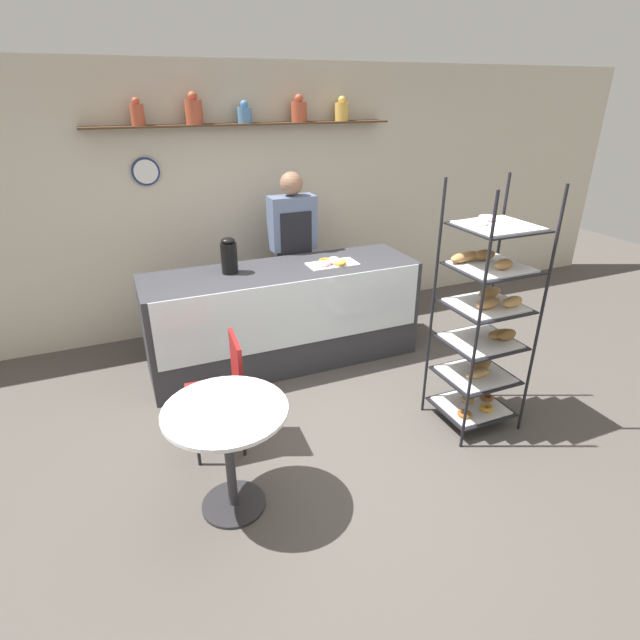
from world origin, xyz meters
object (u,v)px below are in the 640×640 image
at_px(cafe_table, 227,434).
at_px(coffee_carafe, 229,256).
at_px(person_worker, 293,250).
at_px(cafe_chair, 225,383).
at_px(donut_tray_counter, 333,262).
at_px(pastry_rack, 484,318).

height_order(cafe_table, coffee_carafe, coffee_carafe).
distance_m(person_worker, cafe_chair, 1.98).
height_order(coffee_carafe, donut_tray_counter, coffee_carafe).
bearing_deg(pastry_rack, cafe_table, -175.19).
bearing_deg(donut_tray_counter, cafe_chair, -142.28).
relative_size(person_worker, cafe_table, 2.32).
relative_size(coffee_carafe, donut_tray_counter, 0.69).
bearing_deg(cafe_table, cafe_chair, 78.23).
xyz_separation_m(cafe_chair, donut_tray_counter, (1.29, 0.99, 0.43)).
bearing_deg(cafe_table, coffee_carafe, 74.83).
xyz_separation_m(pastry_rack, cafe_table, (-1.99, -0.17, -0.34)).
distance_m(person_worker, coffee_carafe, 0.90).
bearing_deg(cafe_chair, pastry_rack, 80.56).
distance_m(cafe_table, coffee_carafe, 1.89).
distance_m(pastry_rack, person_worker, 2.17).
xyz_separation_m(cafe_table, cafe_chair, (0.13, 0.61, -0.02)).
relative_size(pastry_rack, donut_tray_counter, 4.04).
bearing_deg(donut_tray_counter, coffee_carafe, 171.16).
relative_size(pastry_rack, coffee_carafe, 5.84).
xyz_separation_m(pastry_rack, donut_tray_counter, (-0.57, 1.44, 0.07)).
bearing_deg(person_worker, cafe_table, -119.27).
bearing_deg(coffee_carafe, cafe_chair, -106.95).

